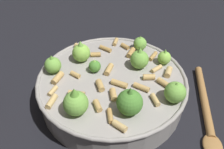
# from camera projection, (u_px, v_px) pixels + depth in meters

# --- Properties ---
(ground_plane) EXTENTS (2.40, 2.40, 0.00)m
(ground_plane) POSITION_uv_depth(u_px,v_px,m) (112.00, 98.00, 0.55)
(ground_plane) COLOR black
(cooking_pan) EXTENTS (0.32, 0.32, 0.12)m
(cooking_pan) POSITION_uv_depth(u_px,v_px,m) (112.00, 86.00, 0.52)
(cooking_pan) COLOR #9E9993
(cooking_pan) RESTS_ON ground
(wooden_spoon) EXTENTS (0.21, 0.18, 0.02)m
(wooden_spoon) POSITION_uv_depth(u_px,v_px,m) (206.00, 111.00, 0.51)
(wooden_spoon) COLOR #9E703D
(wooden_spoon) RESTS_ON ground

